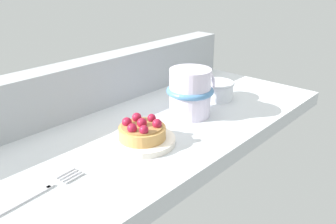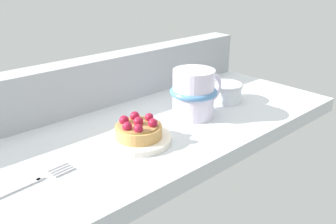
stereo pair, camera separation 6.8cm
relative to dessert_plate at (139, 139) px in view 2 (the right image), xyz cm
name	(u,v)px [view 2 (the right image)]	position (x,y,z in cm)	size (l,w,h in cm)	color
ground_plane	(134,136)	(2.58, 5.08, -2.06)	(89.59, 36.55, 3.13)	silver
window_rail_back	(89,84)	(2.58, 20.45, 4.79)	(87.80, 5.82, 10.56)	#9EA3A8
dessert_plate	(139,139)	(0.00, 0.00, 0.00)	(11.64, 11.64, 1.05)	silver
raspberry_tart	(138,129)	(-0.02, 0.02, 2.02)	(8.26, 8.26, 3.76)	tan
coffee_mug	(194,93)	(15.73, 1.72, 4.49)	(13.32, 9.69, 9.86)	silver
dessert_fork	(26,184)	(-20.38, -0.05, -0.19)	(15.50, 2.76, 0.60)	#B7B7BC
sugar_bowl	(225,92)	(27.30, 3.00, 1.70)	(7.73, 7.73, 4.10)	silver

